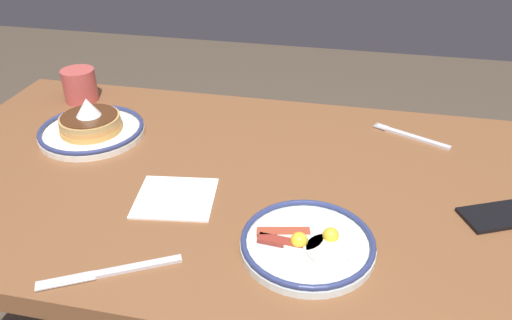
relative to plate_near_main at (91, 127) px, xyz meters
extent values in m
cube|color=brown|center=(-0.42, 0.10, -0.04)|extent=(1.49, 0.78, 0.04)
cylinder|color=brown|center=(0.22, -0.19, -0.41)|extent=(0.08, 0.08, 0.70)
cylinder|color=silver|center=(0.00, 0.00, -0.02)|extent=(0.24, 0.24, 0.01)
torus|color=navy|center=(0.00, 0.00, 0.00)|extent=(0.24, 0.24, 0.01)
cylinder|color=gold|center=(0.00, 0.00, 0.00)|extent=(0.14, 0.14, 0.01)
cylinder|color=#DB9147|center=(0.00, 0.00, 0.01)|extent=(0.14, 0.14, 0.01)
cylinder|color=tan|center=(0.00, 0.00, 0.02)|extent=(0.14, 0.14, 0.01)
cylinder|color=#4C2814|center=(0.00, 0.00, 0.03)|extent=(0.13, 0.13, 0.00)
cone|color=white|center=(0.00, 0.00, 0.05)|extent=(0.06, 0.06, 0.04)
cylinder|color=white|center=(-0.55, 0.29, -0.02)|extent=(0.23, 0.23, 0.01)
torus|color=navy|center=(-0.55, 0.29, 0.00)|extent=(0.23, 0.23, 0.01)
cylinder|color=white|center=(-0.58, 0.31, 0.00)|extent=(0.08, 0.08, 0.01)
sphere|color=yellow|center=(-0.58, 0.28, 0.00)|extent=(0.03, 0.03, 0.03)
cylinder|color=white|center=(-0.53, 0.28, 0.00)|extent=(0.08, 0.08, 0.01)
sphere|color=yellow|center=(-0.53, 0.30, 0.00)|extent=(0.03, 0.03, 0.03)
cube|color=#AA412A|center=(-0.50, 0.28, 0.00)|extent=(0.09, 0.04, 0.01)
cube|color=maroon|center=(-0.50, 0.31, 0.00)|extent=(0.08, 0.03, 0.01)
cylinder|color=#BF4C47|center=(0.12, -0.18, 0.02)|extent=(0.09, 0.09, 0.09)
torus|color=#BF4C47|center=(0.16, -0.20, 0.02)|extent=(0.06, 0.04, 0.06)
cylinder|color=brown|center=(0.12, -0.18, 0.05)|extent=(0.07, 0.07, 0.01)
cube|color=black|center=(-0.88, 0.13, -0.02)|extent=(0.16, 0.13, 0.01)
cube|color=white|center=(-0.28, 0.20, -0.02)|extent=(0.17, 0.16, 0.00)
cube|color=silver|center=(-0.74, -0.15, -0.02)|extent=(0.17, 0.09, 0.01)
cube|color=silver|center=(-0.67, -0.19, -0.02)|extent=(0.03, 0.02, 0.00)
cube|color=silver|center=(-0.67, -0.18, -0.02)|extent=(0.03, 0.02, 0.00)
cube|color=silver|center=(-0.67, -0.18, -0.02)|extent=(0.03, 0.02, 0.00)
cube|color=silver|center=(-0.66, -0.17, -0.02)|extent=(0.03, 0.02, 0.00)
cube|color=silver|center=(-0.26, 0.41, -0.02)|extent=(0.17, 0.10, 0.01)
cube|color=silver|center=(-0.19, 0.45, -0.02)|extent=(0.09, 0.06, 0.00)
camera|label=1|loc=(-0.60, 0.95, 0.55)|focal=35.62mm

